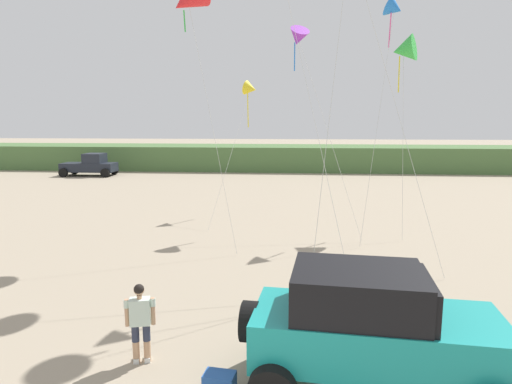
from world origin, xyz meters
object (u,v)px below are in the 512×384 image
(person_watching, at_px, (140,319))
(kite_black_sled, at_px, (298,38))
(cooler_box, at_px, (220,383))
(distant_pickup, at_px, (90,165))
(kite_pink_ribbon, at_px, (394,9))
(kite_orange_streamer, at_px, (251,89))
(kite_purple_stunt, at_px, (188,0))
(kite_blue_swept, at_px, (404,50))
(jeep, at_px, (372,327))

(person_watching, xyz_separation_m, kite_black_sled, (3.21, 12.99, 7.67))
(cooler_box, relative_size, distant_pickup, 0.12)
(kite_black_sled, height_order, kite_pink_ribbon, kite_pink_ribbon)
(kite_pink_ribbon, distance_m, kite_orange_streamer, 7.86)
(person_watching, bearing_deg, kite_black_sled, 76.09)
(distant_pickup, xyz_separation_m, kite_black_sled, (17.94, -16.32, 7.67))
(kite_pink_ribbon, bearing_deg, cooler_box, -112.84)
(kite_pink_ribbon, bearing_deg, kite_black_sled, 170.85)
(cooler_box, bearing_deg, kite_purple_stunt, 113.12)
(person_watching, height_order, kite_blue_swept, kite_blue_swept)
(jeep, distance_m, kite_blue_swept, 15.39)
(person_watching, height_order, kite_purple_stunt, kite_purple_stunt)
(kite_black_sled, bearing_deg, kite_orange_streamer, 135.37)
(cooler_box, distance_m, kite_orange_streamer, 17.47)
(distant_pickup, bearing_deg, kite_blue_swept, -35.99)
(person_watching, bearing_deg, cooler_box, -27.36)
(jeep, bearing_deg, cooler_box, -172.03)
(kite_orange_streamer, bearing_deg, cooler_box, -86.66)
(distant_pickup, xyz_separation_m, kite_orange_streamer, (15.52, -13.94, 5.53))
(jeep, bearing_deg, kite_orange_streamer, 103.06)
(kite_black_sled, relative_size, kite_blue_swept, 1.06)
(jeep, bearing_deg, distant_pickup, 122.78)
(cooler_box, bearing_deg, person_watching, 160.58)
(kite_pink_ribbon, bearing_deg, kite_orange_streamer, 154.97)
(person_watching, bearing_deg, distant_pickup, 116.67)
(kite_blue_swept, bearing_deg, kite_purple_stunt, -157.88)
(person_watching, xyz_separation_m, kite_purple_stunt, (-1.00, 9.23, 8.43))
(cooler_box, height_order, kite_pink_ribbon, kite_pink_ribbon)
(kite_black_sled, height_order, kite_blue_swept, kite_black_sled)
(cooler_box, xyz_separation_m, distant_pickup, (-16.47, 30.22, 0.75))
(kite_blue_swept, bearing_deg, jeep, -104.43)
(kite_purple_stunt, bearing_deg, kite_blue_swept, 22.12)
(kite_pink_ribbon, bearing_deg, kite_blue_swept, 41.47)
(jeep, relative_size, cooler_box, 8.84)
(distant_pickup, bearing_deg, kite_black_sled, -42.30)
(cooler_box, bearing_deg, jeep, 15.91)
(kite_black_sled, height_order, kite_orange_streamer, kite_black_sled)
(person_watching, xyz_separation_m, kite_orange_streamer, (0.80, 15.37, 5.53))
(kite_black_sled, distance_m, kite_orange_streamer, 4.01)
(jeep, relative_size, kite_blue_swept, 0.57)
(kite_pink_ribbon, bearing_deg, jeep, -102.45)
(jeep, distance_m, kite_purple_stunt, 13.85)
(kite_purple_stunt, distance_m, kite_blue_swept, 9.74)
(kite_black_sled, bearing_deg, kite_purple_stunt, -138.30)
(distant_pickup, distance_m, kite_blue_swept, 28.87)
(cooler_box, distance_m, distant_pickup, 34.42)
(jeep, xyz_separation_m, kite_orange_streamer, (-3.69, 15.89, 5.27))
(kite_black_sled, bearing_deg, kite_pink_ribbon, -9.15)
(person_watching, height_order, kite_orange_streamer, kite_orange_streamer)
(person_watching, xyz_separation_m, kite_blue_swept, (7.93, 12.86, 7.05))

